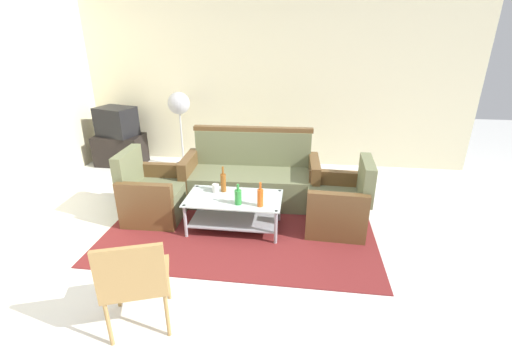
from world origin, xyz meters
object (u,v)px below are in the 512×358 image
Objects in this scene: coffee_table at (234,208)px; wicker_chair at (135,277)px; armchair_right at (339,205)px; armchair_left at (153,195)px; pedestal_fan at (179,108)px; bottle_orange at (260,197)px; television at (116,121)px; couch at (251,179)px; tv_stand at (121,150)px; bottle_brown at (223,182)px; bottle_green at (238,197)px; cup at (216,188)px.

wicker_chair is at bearing -105.34° from coffee_table.
coffee_table is at bearing 54.77° from wicker_chair.
wicker_chair is at bearing 139.77° from armchair_right.
armchair_left reaches higher than wicker_chair.
pedestal_fan reaches higher than armchair_right.
television is (-2.71, 2.10, 0.24)m from bottle_orange.
couch is at bearing -40.83° from pedestal_fan.
tv_stand is at bearing -26.78° from couch.
armchair_right reaches higher than tv_stand.
television is at bearing 141.42° from bottle_brown.
couch is 2.15× the size of armchair_right.
couch is 1.31m from armchair_left.
couch is at bearing 89.76° from bottle_green.
armchair_right is at bearing 9.60° from coffee_table.
couch is 2.71m from tv_stand.
bottle_brown reaches higher than cup.
armchair_right is at bearing 2.04° from bottle_brown.
armchair_right is at bearing 22.88° from bottle_orange.
cup is at bearing 139.17° from bottle_green.
cup is at bearing 84.86° from armchair_left.
armchair_right is (2.27, 0.03, 0.00)m from armchair_left.
bottle_brown is 0.39× the size of tv_stand.
armchair_left is at bearing 26.63° from couch.
tv_stand is (-2.14, 1.81, -0.20)m from cup.
pedestal_fan is at bearing 121.56° from bottle_brown.
couch is 1.44× the size of pedestal_fan.
wicker_chair is (1.94, -3.54, -0.27)m from television.
bottle_brown is 2.20m from pedestal_fan.
television reaches higher than cup.
tv_stand is (-2.23, 1.78, -0.27)m from bottle_brown.
couch is 1.28m from armchair_right.
armchair_left is 1.96m from pedestal_fan.
couch is at bearing 69.95° from bottle_brown.
bottle_brown is at bearing 19.56° from cup.
bottle_orange is 2.81× the size of cup.
coffee_table is 0.44m from bottle_orange.
cup is 2.82m from television.
bottle_orange is 0.25m from bottle_green.
tv_stand reaches higher than coffee_table.
bottle_green is 0.30× the size of tv_stand.
couch is at bearing 57.87° from wicker_chair.
bottle_green is 3.23m from tv_stand.
armchair_left reaches higher than bottle_green.
wicker_chair is at bearing -76.91° from pedestal_fan.
bottle_orange reaches higher than cup.
armchair_right is 1.22× the size of television.
pedestal_fan reaches higher than coffee_table.
coffee_table is at bearing 101.74° from armchair_right.
armchair_left is at bearing 89.28° from wicker_chair.
television is 0.55× the size of pedestal_fan.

